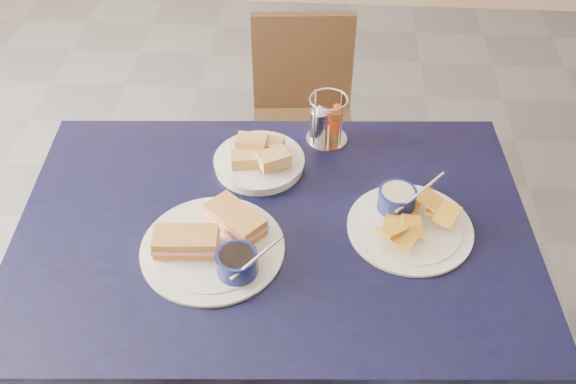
# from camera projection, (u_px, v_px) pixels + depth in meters

# --- Properties ---
(ground) EXTENTS (6.00, 6.00, 0.00)m
(ground) POSITION_uv_depth(u_px,v_px,m) (349.00, 377.00, 2.04)
(ground) COLOR #4F4F54
(ground) RESTS_ON ground
(dining_table) EXTENTS (1.24, 0.87, 0.75)m
(dining_table) POSITION_uv_depth(u_px,v_px,m) (274.00, 245.00, 1.53)
(dining_table) COLOR black
(dining_table) RESTS_ON ground
(chair_far) EXTENTS (0.39, 0.38, 0.77)m
(chair_far) POSITION_uv_depth(u_px,v_px,m) (305.00, 108.00, 2.34)
(chair_far) COLOR #311F10
(chair_far) RESTS_ON ground
(sandwich_plate) EXTENTS (0.33, 0.32, 0.12)m
(sandwich_plate) POSITION_uv_depth(u_px,v_px,m) (216.00, 243.00, 1.42)
(sandwich_plate) COLOR white
(sandwich_plate) RESTS_ON dining_table
(plantain_plate) EXTENTS (0.29, 0.29, 0.12)m
(plantain_plate) POSITION_uv_depth(u_px,v_px,m) (406.00, 218.00, 1.48)
(plantain_plate) COLOR white
(plantain_plate) RESTS_ON dining_table
(bread_basket) EXTENTS (0.23, 0.23, 0.07)m
(bread_basket) POSITION_uv_depth(u_px,v_px,m) (259.00, 159.00, 1.62)
(bread_basket) COLOR white
(bread_basket) RESTS_ON dining_table
(condiment_caddy) EXTENTS (0.11, 0.11, 0.14)m
(condiment_caddy) POSITION_uv_depth(u_px,v_px,m) (326.00, 123.00, 1.68)
(condiment_caddy) COLOR silver
(condiment_caddy) RESTS_ON dining_table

